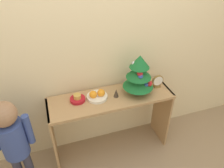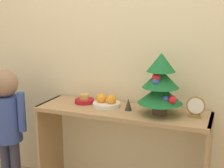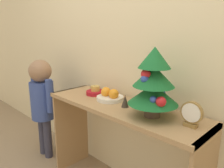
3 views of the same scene
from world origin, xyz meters
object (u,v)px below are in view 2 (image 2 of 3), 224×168
at_px(mini_tree, 161,84).
at_px(desk_clock, 196,107).
at_px(singing_bowl, 84,100).
at_px(fruit_bowl, 106,102).
at_px(child_figure, 7,115).
at_px(figurine, 128,104).

distance_m(mini_tree, desk_clock, 0.28).
bearing_deg(desk_clock, singing_bowl, 177.39).
bearing_deg(fruit_bowl, singing_bowl, 174.09).
height_order(fruit_bowl, desk_clock, desk_clock).
height_order(fruit_bowl, child_figure, child_figure).
distance_m(mini_tree, figurine, 0.29).
height_order(singing_bowl, desk_clock, desk_clock).
height_order(singing_bowl, figurine, figurine).
height_order(mini_tree, figurine, mini_tree).
distance_m(desk_clock, child_figure, 1.49).
height_order(desk_clock, child_figure, child_figure).
xyz_separation_m(desk_clock, child_figure, (-1.47, -0.12, -0.20)).
xyz_separation_m(fruit_bowl, singing_bowl, (-0.19, 0.02, -0.01)).
height_order(figurine, child_figure, child_figure).
bearing_deg(figurine, mini_tree, -1.89).
xyz_separation_m(desk_clock, figurine, (-0.47, -0.02, -0.03)).
bearing_deg(fruit_bowl, figurine, -10.87).
relative_size(singing_bowl, desk_clock, 1.03).
xyz_separation_m(singing_bowl, desk_clock, (0.85, -0.04, 0.05)).
relative_size(figurine, child_figure, 0.09).
relative_size(mini_tree, child_figure, 0.42).
relative_size(fruit_bowl, desk_clock, 1.41).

